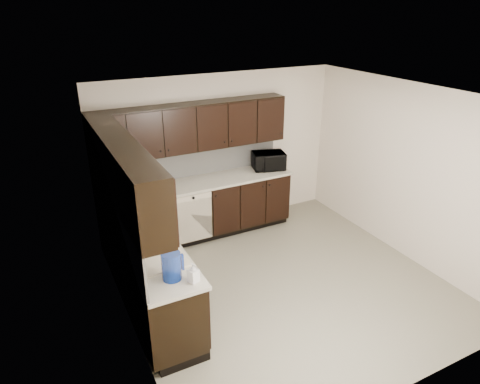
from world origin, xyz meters
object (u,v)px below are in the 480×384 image
(blue_pitcher, at_px, (171,266))
(microwave, at_px, (269,161))
(toaster_oven, at_px, (140,187))
(storage_bin, at_px, (124,201))
(sink, at_px, (156,259))

(blue_pitcher, bearing_deg, microwave, 31.28)
(toaster_oven, bearing_deg, microwave, 18.98)
(storage_bin, relative_size, blue_pitcher, 1.43)
(sink, relative_size, microwave, 1.60)
(toaster_oven, relative_size, blue_pitcher, 1.12)
(sink, xyz_separation_m, storage_bin, (-0.02, 1.36, 0.14))
(toaster_oven, xyz_separation_m, storage_bin, (-0.30, -0.32, -0.02))
(microwave, xyz_separation_m, toaster_oven, (-2.15, -0.02, -0.04))
(sink, relative_size, storage_bin, 1.98)
(sink, height_order, microwave, microwave)
(microwave, bearing_deg, sink, -130.36)
(blue_pitcher, bearing_deg, storage_bin, 79.76)
(toaster_oven, bearing_deg, blue_pitcher, -78.57)
(sink, xyz_separation_m, microwave, (2.43, 1.71, 0.20))
(storage_bin, bearing_deg, microwave, 8.05)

